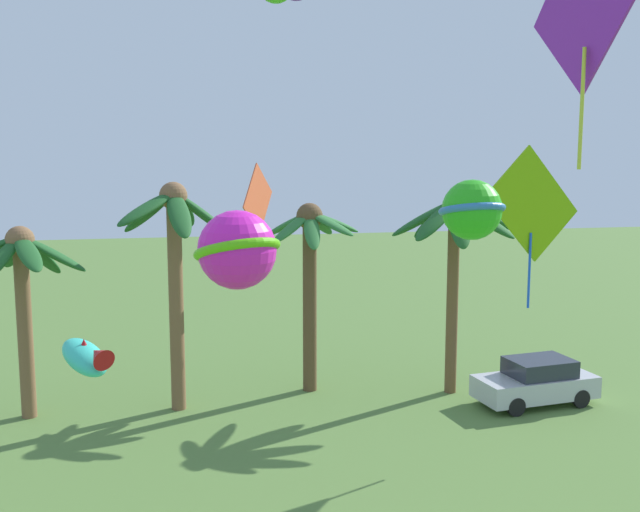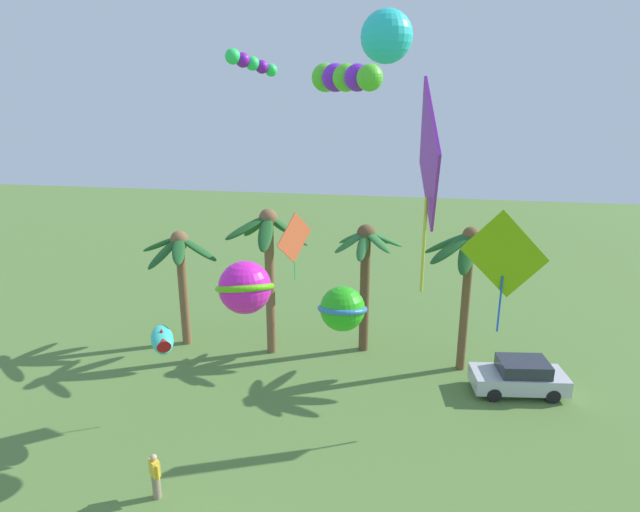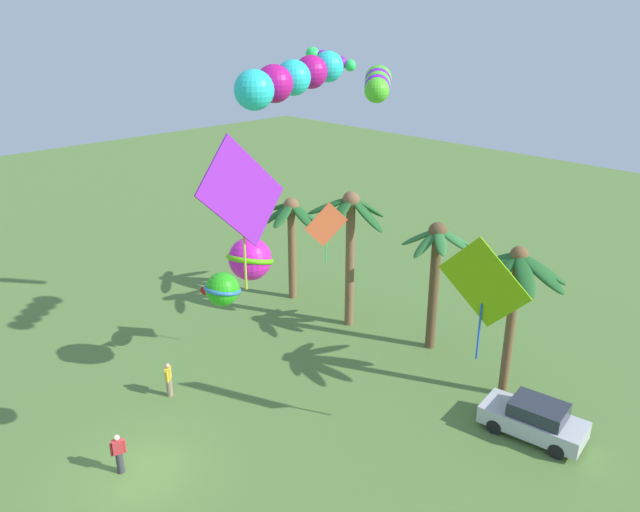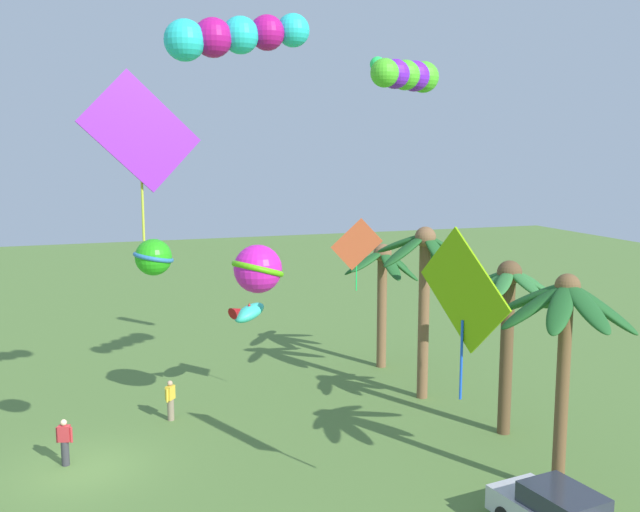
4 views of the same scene
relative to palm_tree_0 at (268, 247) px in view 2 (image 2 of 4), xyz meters
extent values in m
cylinder|color=brown|center=(0.03, 0.00, -2.00)|extent=(0.46, 0.46, 6.85)
ellipsoid|color=#1E5623|center=(0.92, 0.17, 0.81)|extent=(2.08, 1.00, 1.67)
ellipsoid|color=#1E5623|center=(0.29, 0.94, 0.90)|extent=(1.20, 2.20, 1.51)
ellipsoid|color=#1E5623|center=(-0.75, 0.57, 0.87)|extent=(2.06, 1.75, 1.56)
ellipsoid|color=#1E5623|center=(-0.78, -0.71, 1.09)|extent=(2.12, 1.99, 1.14)
ellipsoid|color=#1E5623|center=(0.18, -0.98, 0.93)|extent=(0.97, 2.21, 1.44)
sphere|color=brown|center=(0.03, 0.00, 1.42)|extent=(0.87, 0.87, 0.87)
cylinder|color=brown|center=(-4.57, 0.13, -2.65)|extent=(0.46, 0.46, 5.56)
ellipsoid|color=#1E5623|center=(-3.63, 0.12, -0.32)|extent=(2.02, 0.62, 1.35)
ellipsoid|color=#1E5623|center=(-4.12, 0.85, -0.45)|extent=(1.50, 1.91, 1.59)
ellipsoid|color=#1E5623|center=(-4.94, 0.98, -0.34)|extent=(1.36, 2.07, 1.40)
ellipsoid|color=#1E5623|center=(-5.58, 0.16, -0.17)|extent=(2.15, 0.69, 1.08)
ellipsoid|color=#1E5623|center=(-5.03, -0.65, -0.37)|extent=(1.53, 2.00, 1.45)
ellipsoid|color=#1E5623|center=(-4.18, -0.82, -0.16)|extent=(1.38, 2.21, 1.05)
sphere|color=brown|center=(-4.57, 0.13, 0.13)|extent=(0.87, 0.87, 0.87)
cylinder|color=brown|center=(4.50, 1.10, -2.41)|extent=(0.47, 0.47, 6.03)
ellipsoid|color=#2D7033|center=(5.36, 1.19, 0.37)|extent=(1.85, 0.70, 0.91)
ellipsoid|color=#2D7033|center=(4.99, 1.76, 0.28)|extent=(1.46, 1.71, 1.09)
ellipsoid|color=#2D7033|center=(4.26, 1.92, 0.34)|extent=(1.00, 1.86, 0.96)
ellipsoid|color=#2D7033|center=(3.80, 1.53, 0.29)|extent=(1.76, 1.36, 1.07)
ellipsoid|color=#2D7033|center=(3.83, 0.64, 0.28)|extent=(1.73, 1.41, 1.08)
ellipsoid|color=#2D7033|center=(4.44, 0.33, 0.20)|extent=(0.65, 1.70, 1.23)
ellipsoid|color=#2D7033|center=(5.11, 0.48, 0.39)|extent=(1.65, 1.66, 0.87)
sphere|color=brown|center=(4.50, 1.10, 0.60)|extent=(0.90, 0.90, 0.90)
cylinder|color=brown|center=(9.19, -0.03, -2.20)|extent=(0.39, 0.39, 6.46)
ellipsoid|color=#1E5623|center=(10.26, -0.17, 0.62)|extent=(2.35, 0.96, 1.28)
ellipsoid|color=#1E5623|center=(9.93, 0.63, 0.47)|extent=(2.04, 1.93, 1.56)
ellipsoid|color=#1E5623|center=(8.81, 0.85, 0.42)|extent=(1.45, 2.18, 1.65)
ellipsoid|color=#1E5623|center=(8.22, 0.32, 0.53)|extent=(2.30, 1.37, 1.45)
ellipsoid|color=#1E5623|center=(8.35, -0.65, 0.56)|extent=(2.19, 1.86, 1.40)
ellipsoid|color=#1E5623|center=(8.99, -0.99, 0.46)|extent=(1.09, 2.23, 1.58)
ellipsoid|color=#1E5623|center=(9.92, -0.80, 0.58)|extent=(2.03, 2.09, 1.36)
sphere|color=brown|center=(9.19, -0.03, 1.04)|extent=(0.75, 0.75, 0.75)
cube|color=#BCBCC1|center=(11.46, -1.74, -4.83)|extent=(4.10, 2.24, 0.70)
cube|color=#282D38|center=(11.61, -1.71, -4.20)|extent=(2.22, 1.77, 0.56)
cylinder|color=black|center=(10.38, -2.68, -5.13)|extent=(0.62, 0.26, 0.60)
cylinder|color=black|center=(10.16, -1.13, -5.13)|extent=(0.62, 0.26, 0.60)
cylinder|color=black|center=(12.77, -2.34, -5.13)|extent=(0.62, 0.26, 0.60)
cylinder|color=black|center=(12.55, -0.79, -5.13)|extent=(0.62, 0.26, 0.60)
cylinder|color=gray|center=(-0.79, -10.42, -5.01)|extent=(0.26, 0.26, 0.84)
cube|color=yellow|center=(-0.79, -10.42, -4.32)|extent=(0.44, 0.42, 0.54)
sphere|color=tan|center=(-0.79, -10.42, -3.94)|extent=(0.21, 0.21, 0.21)
cylinder|color=yellow|center=(-0.61, -10.56, -4.37)|extent=(0.09, 0.09, 0.52)
cylinder|color=yellow|center=(-0.96, -10.27, -4.37)|extent=(0.09, 0.09, 0.52)
ellipsoid|color=#37D0B6|center=(-2.05, -6.94, -1.69)|extent=(1.54, 1.84, 0.97)
cone|color=#AB1316|center=(-1.68, -7.55, -1.50)|extent=(0.75, 0.79, 0.62)
cone|color=#AB1316|center=(-2.05, -6.94, -1.43)|extent=(0.43, 0.43, 0.32)
cube|color=purple|center=(6.99, -11.90, 5.48)|extent=(0.37, 3.21, 3.19)
cylinder|color=gold|center=(6.99, -11.90, 3.65)|extent=(0.07, 0.07, 2.09)
sphere|color=#29E95C|center=(-0.67, -1.92, 8.32)|extent=(0.62, 0.62, 0.62)
sphere|color=purple|center=(-0.36, -1.64, 8.21)|extent=(0.59, 0.59, 0.59)
sphere|color=#29E95C|center=(-0.05, -1.36, 8.09)|extent=(0.57, 0.57, 0.57)
sphere|color=purple|center=(0.26, -1.09, 7.98)|extent=(0.54, 0.54, 0.54)
sphere|color=#29E95C|center=(0.58, -0.81, 7.86)|extent=(0.52, 0.52, 0.52)
sphere|color=#E31EBB|center=(1.36, -7.40, 0.71)|extent=(1.76, 1.76, 1.76)
torus|color=#59C811|center=(1.36, -7.40, 0.71)|extent=(2.51, 2.49, 0.77)
cube|color=#78B50C|center=(10.01, -3.97, 1.32)|extent=(3.26, 0.87, 3.35)
cylinder|color=blue|center=(10.01, -3.97, -0.59)|extent=(0.07, 0.07, 2.18)
sphere|color=#4FCE28|center=(3.03, -1.75, 7.51)|extent=(1.09, 1.09, 1.09)
sphere|color=#7520D9|center=(3.52, -2.34, 7.48)|extent=(1.05, 1.05, 1.05)
sphere|color=#4FCE28|center=(4.01, -2.93, 7.45)|extent=(1.00, 1.00, 1.00)
sphere|color=#7520D9|center=(4.50, -3.51, 7.42)|extent=(0.96, 0.96, 0.96)
sphere|color=#4FCE28|center=(4.99, -4.10, 7.39)|extent=(0.92, 0.92, 0.92)
sphere|color=green|center=(5.19, -11.48, 1.88)|extent=(1.08, 1.08, 1.08)
torus|color=teal|center=(5.19, -11.48, 1.88)|extent=(1.28, 1.28, 0.37)
sphere|color=#26D3CC|center=(5.95, -10.52, 7.97)|extent=(1.15, 1.15, 1.15)
sphere|color=#BC127D|center=(5.90, -9.73, 8.08)|extent=(1.10, 1.10, 1.10)
sphere|color=#26D3CC|center=(5.84, -8.93, 8.20)|extent=(1.06, 1.06, 1.06)
sphere|color=#BC127D|center=(5.78, -8.14, 8.31)|extent=(1.01, 1.01, 1.01)
sphere|color=#26D3CC|center=(5.72, -7.34, 8.42)|extent=(0.97, 0.97, 0.97)
cube|color=#DE5A2F|center=(2.22, -3.91, 1.57)|extent=(0.98, 1.69, 1.91)
cylinder|color=#14E95A|center=(2.22, -3.91, 0.47)|extent=(0.04, 0.04, 1.25)
camera|label=1|loc=(-0.07, -24.59, 3.09)|focal=43.92mm
camera|label=2|loc=(6.81, -22.88, 6.58)|focal=29.26mm
camera|label=3|loc=(20.12, -21.76, 9.94)|focal=34.92mm
camera|label=4|loc=(26.64, -13.66, 5.04)|focal=40.84mm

